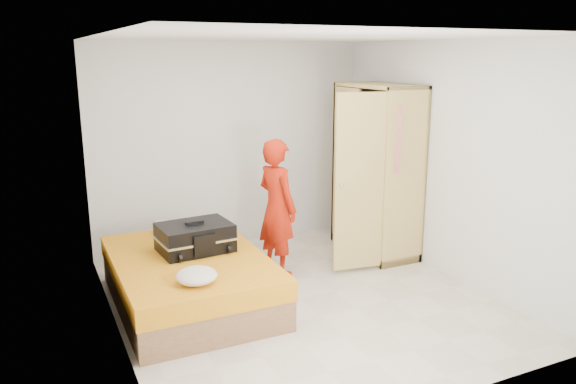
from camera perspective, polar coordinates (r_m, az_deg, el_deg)
name	(u,v)px	position (r m, az deg, el deg)	size (l,w,h in m)	color
room	(301,175)	(5.47, 1.32, 1.73)	(4.00, 4.02, 2.60)	beige
bed	(190,280)	(5.76, -9.95, -8.78)	(1.42, 2.02, 0.50)	#9D6747
wardrobe	(375,175)	(6.98, 8.82, 1.71)	(1.17, 1.20, 2.10)	tan
person	(277,208)	(6.27, -1.12, -1.60)	(0.57, 0.37, 1.55)	red
suitcase	(195,237)	(5.78, -9.42, -4.58)	(0.77, 0.59, 0.31)	black
round_cushion	(197,276)	(5.00, -9.27, -8.40)	(0.36, 0.36, 0.14)	white
pillow	(180,227)	(6.47, -10.92, -3.47)	(0.54, 0.27, 0.10)	white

